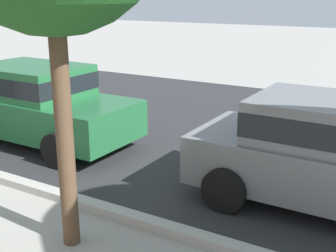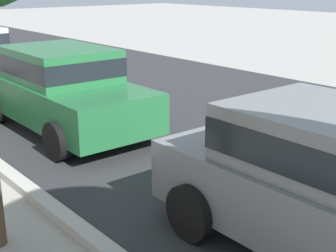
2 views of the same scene
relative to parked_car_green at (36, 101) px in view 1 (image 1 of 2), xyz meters
The scene contains 2 objects.
street_surface 2.97m from the parked_car_green, 90.42° to the left, with size 60.00×9.00×0.01m, color #2D2D30.
parked_car_green is the anchor object (origin of this frame).
Camera 1 is at (6.65, -1.35, 2.91)m, focal length 46.97 mm.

